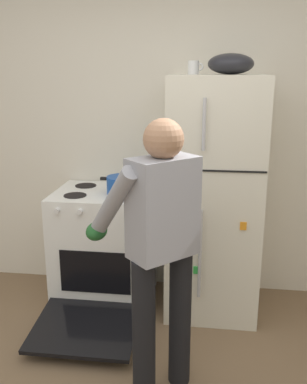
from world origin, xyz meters
name	(u,v)px	position (x,y,z in m)	size (l,w,h in m)	color
kitchen_wall_back	(170,131)	(0.00, 1.95, 1.35)	(6.00, 0.10, 2.70)	silver
refrigerator	(214,198)	(0.37, 1.57, 0.90)	(0.68, 0.72, 1.80)	silver
stove_range	(105,248)	(-0.48, 1.55, 0.45)	(0.76, 1.23, 0.92)	white
person_cook	(159,237)	(0.07, 0.59, 0.95)	(0.66, 0.69, 1.60)	black
red_pot	(122,185)	(-0.32, 1.52, 0.99)	(0.33, 0.23, 0.13)	#19479E
coffee_mug	(194,67)	(0.19, 1.62, 1.85)	(0.11, 0.08, 0.10)	silver
mixing_bowl	(231,64)	(0.45, 1.57, 1.87)	(0.32, 0.32, 0.14)	black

